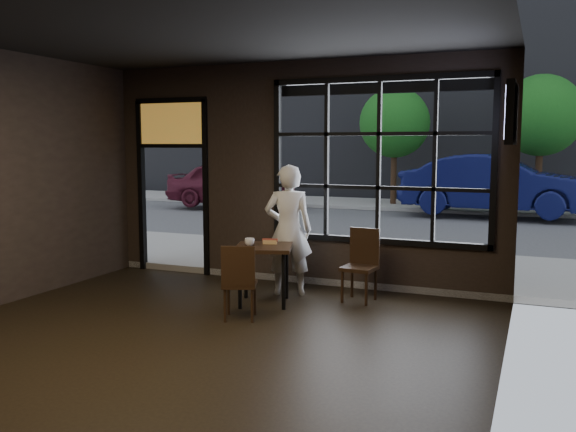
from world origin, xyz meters
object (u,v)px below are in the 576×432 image
at_px(cafe_table, 264,274).
at_px(chair_near, 240,281).
at_px(man, 288,230).
at_px(navy_car, 495,185).

xyz_separation_m(cafe_table, chair_near, (0.03, -0.72, 0.07)).
bearing_deg(chair_near, man, -113.65).
bearing_deg(man, chair_near, 64.65).
xyz_separation_m(chair_near, navy_car, (2.04, 11.30, 0.48)).
height_order(chair_near, navy_car, navy_car).
distance_m(cafe_table, man, 0.77).
bearing_deg(chair_near, navy_car, -120.79).
relative_size(cafe_table, man, 0.43).
height_order(cafe_table, man, man).
height_order(cafe_table, chair_near, chair_near).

